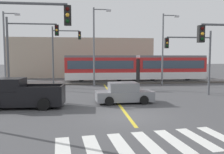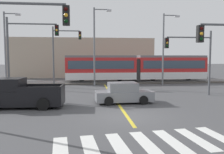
{
  "view_description": "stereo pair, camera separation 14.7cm",
  "coord_description": "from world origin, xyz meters",
  "px_view_note": "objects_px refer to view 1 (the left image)",
  "views": [
    {
      "loc": [
        -2.5,
        -13.13,
        3.39
      ],
      "look_at": [
        0.03,
        7.98,
        1.6
      ],
      "focal_mm": 38.0,
      "sensor_mm": 36.0,
      "label": 1
    },
    {
      "loc": [
        -2.35,
        -13.14,
        3.39
      ],
      "look_at": [
        0.03,
        7.98,
        1.6
      ],
      "focal_mm": 38.0,
      "sensor_mm": 36.0,
      "label": 2
    }
  ],
  "objects_px": {
    "traffic_light_mid_left": "(25,45)",
    "light_rail_tram": "(136,67)",
    "street_lamp_centre": "(95,42)",
    "street_lamp_west": "(6,45)",
    "street_lamp_east": "(164,45)",
    "traffic_light_mid_right": "(194,53)",
    "sedan_crossing": "(124,93)",
    "pickup_truck": "(21,95)",
    "traffic_light_far_left": "(62,48)",
    "traffic_light_near_left": "(17,41)"
  },
  "relations": [
    {
      "from": "light_rail_tram",
      "to": "traffic_light_near_left",
      "type": "bearing_deg",
      "value": -116.7
    },
    {
      "from": "pickup_truck",
      "to": "traffic_light_mid_right",
      "type": "distance_m",
      "value": 14.6
    },
    {
      "from": "traffic_light_far_left",
      "to": "street_lamp_east",
      "type": "bearing_deg",
      "value": 2.51
    },
    {
      "from": "sedan_crossing",
      "to": "traffic_light_mid_right",
      "type": "relative_size",
      "value": 0.75
    },
    {
      "from": "light_rail_tram",
      "to": "traffic_light_mid_left",
      "type": "distance_m",
      "value": 15.82
    },
    {
      "from": "light_rail_tram",
      "to": "traffic_light_far_left",
      "type": "xyz_separation_m",
      "value": [
        -9.33,
        -3.5,
        2.36
      ]
    },
    {
      "from": "traffic_light_near_left",
      "to": "traffic_light_far_left",
      "type": "bearing_deg",
      "value": 88.08
    },
    {
      "from": "light_rail_tram",
      "to": "sedan_crossing",
      "type": "xyz_separation_m",
      "value": [
        -3.94,
        -13.67,
        -1.35
      ]
    },
    {
      "from": "pickup_truck",
      "to": "traffic_light_far_left",
      "type": "relative_size",
      "value": 0.81
    },
    {
      "from": "light_rail_tram",
      "to": "street_lamp_east",
      "type": "distance_m",
      "value": 4.95
    },
    {
      "from": "traffic_light_far_left",
      "to": "street_lamp_east",
      "type": "height_order",
      "value": "street_lamp_east"
    },
    {
      "from": "traffic_light_near_left",
      "to": "traffic_light_far_left",
      "type": "xyz_separation_m",
      "value": [
        0.54,
        16.13,
        0.31
      ]
    },
    {
      "from": "traffic_light_far_left",
      "to": "traffic_light_mid_left",
      "type": "bearing_deg",
      "value": -109.38
    },
    {
      "from": "pickup_truck",
      "to": "light_rail_tram",
      "type": "bearing_deg",
      "value": 52.58
    },
    {
      "from": "pickup_truck",
      "to": "traffic_light_near_left",
      "type": "relative_size",
      "value": 0.89
    },
    {
      "from": "traffic_light_far_left",
      "to": "traffic_light_mid_right",
      "type": "xyz_separation_m",
      "value": [
        12.09,
        -7.41,
        -0.68
      ]
    },
    {
      "from": "sedan_crossing",
      "to": "traffic_light_far_left",
      "type": "height_order",
      "value": "traffic_light_far_left"
    },
    {
      "from": "street_lamp_west",
      "to": "street_lamp_east",
      "type": "xyz_separation_m",
      "value": [
        18.39,
        -0.26,
        0.08
      ]
    },
    {
      "from": "pickup_truck",
      "to": "street_lamp_centre",
      "type": "relative_size",
      "value": 0.61
    },
    {
      "from": "traffic_light_mid_right",
      "to": "traffic_light_mid_left",
      "type": "bearing_deg",
      "value": 177.78
    },
    {
      "from": "traffic_light_mid_left",
      "to": "street_lamp_east",
      "type": "relative_size",
      "value": 0.78
    },
    {
      "from": "light_rail_tram",
      "to": "sedan_crossing",
      "type": "height_order",
      "value": "light_rail_tram"
    },
    {
      "from": "light_rail_tram",
      "to": "traffic_light_near_left",
      "type": "height_order",
      "value": "traffic_light_near_left"
    },
    {
      "from": "traffic_light_mid_left",
      "to": "light_rail_tram",
      "type": "bearing_deg",
      "value": 41.39
    },
    {
      "from": "traffic_light_mid_right",
      "to": "street_lamp_east",
      "type": "relative_size",
      "value": 0.66
    },
    {
      "from": "light_rail_tram",
      "to": "street_lamp_centre",
      "type": "xyz_separation_m",
      "value": [
        -5.53,
        -3.3,
        3.03
      ]
    },
    {
      "from": "traffic_light_mid_left",
      "to": "street_lamp_centre",
      "type": "bearing_deg",
      "value": 48.59
    },
    {
      "from": "traffic_light_mid_right",
      "to": "street_lamp_east",
      "type": "height_order",
      "value": "street_lamp_east"
    },
    {
      "from": "traffic_light_near_left",
      "to": "street_lamp_west",
      "type": "height_order",
      "value": "street_lamp_west"
    },
    {
      "from": "street_lamp_west",
      "to": "street_lamp_east",
      "type": "height_order",
      "value": "street_lamp_east"
    },
    {
      "from": "sedan_crossing",
      "to": "pickup_truck",
      "type": "distance_m",
      "value": 7.2
    },
    {
      "from": "sedan_crossing",
      "to": "traffic_light_mid_right",
      "type": "bearing_deg",
      "value": 22.4
    },
    {
      "from": "light_rail_tram",
      "to": "traffic_light_mid_right",
      "type": "xyz_separation_m",
      "value": [
        2.76,
        -10.91,
        1.69
      ]
    },
    {
      "from": "street_lamp_west",
      "to": "traffic_light_mid_right",
      "type": "bearing_deg",
      "value": -24.1
    },
    {
      "from": "pickup_truck",
      "to": "traffic_light_near_left",
      "type": "height_order",
      "value": "traffic_light_near_left"
    },
    {
      "from": "pickup_truck",
      "to": "street_lamp_west",
      "type": "height_order",
      "value": "street_lamp_west"
    },
    {
      "from": "street_lamp_west",
      "to": "street_lamp_east",
      "type": "bearing_deg",
      "value": -0.82
    },
    {
      "from": "sedan_crossing",
      "to": "pickup_truck",
      "type": "xyz_separation_m",
      "value": [
        -7.15,
        -0.83,
        0.14
      ]
    },
    {
      "from": "traffic_light_near_left",
      "to": "traffic_light_mid_right",
      "type": "relative_size",
      "value": 1.09
    },
    {
      "from": "traffic_light_mid_left",
      "to": "street_lamp_centre",
      "type": "relative_size",
      "value": 0.74
    },
    {
      "from": "traffic_light_near_left",
      "to": "traffic_light_mid_right",
      "type": "xyz_separation_m",
      "value": [
        12.63,
        8.72,
        -0.36
      ]
    },
    {
      "from": "street_lamp_west",
      "to": "pickup_truck",
      "type": "bearing_deg",
      "value": -69.12
    },
    {
      "from": "sedan_crossing",
      "to": "traffic_light_mid_left",
      "type": "distance_m",
      "value": 9.24
    },
    {
      "from": "sedan_crossing",
      "to": "street_lamp_west",
      "type": "bearing_deg",
      "value": 136.74
    },
    {
      "from": "traffic_light_mid_left",
      "to": "street_lamp_east",
      "type": "distance_m",
      "value": 16.31
    },
    {
      "from": "traffic_light_far_left",
      "to": "traffic_light_mid_right",
      "type": "distance_m",
      "value": 14.2
    },
    {
      "from": "traffic_light_near_left",
      "to": "sedan_crossing",
      "type": "bearing_deg",
      "value": 45.12
    },
    {
      "from": "pickup_truck",
      "to": "traffic_light_far_left",
      "type": "height_order",
      "value": "traffic_light_far_left"
    },
    {
      "from": "traffic_light_near_left",
      "to": "pickup_truck",
      "type": "bearing_deg",
      "value": 103.41
    },
    {
      "from": "pickup_truck",
      "to": "street_lamp_centre",
      "type": "xyz_separation_m",
      "value": [
        5.57,
        11.2,
        4.24
      ]
    }
  ]
}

